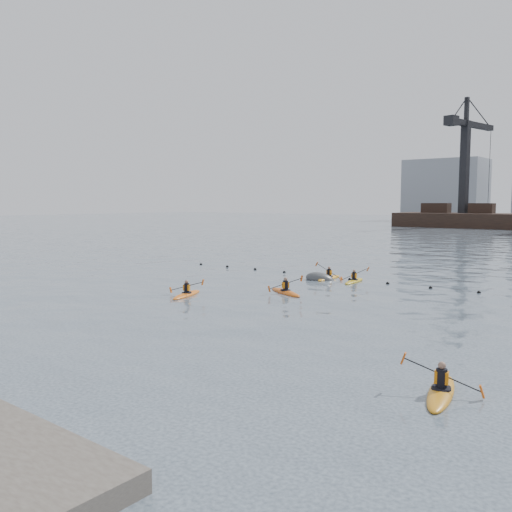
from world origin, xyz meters
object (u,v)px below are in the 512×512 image
Objects in this scene: kayaker_3 at (329,278)px; mooring_buoy at (320,280)px; kayaker_1 at (441,391)px; kayaker_2 at (286,292)px; kayaker_0 at (187,294)px; kayaker_5 at (354,281)px.

kayaker_3 is 1.55× the size of mooring_buoy.
kayaker_1 is 1.67× the size of mooring_buoy.
kayaker_2 is at bearing -85.37° from kayaker_3.
mooring_buoy is (-1.38, 6.27, -0.11)m from kayaker_2.
kayaker_0 reaches higher than mooring_buoy.
kayaker_1 is 23.77m from kayaker_3.
kayaker_5 is 1.51× the size of mooring_buoy.
mooring_buoy is (2.76, 10.66, -0.10)m from kayaker_0.
kayaker_5 is 2.50m from mooring_buoy.
kayaker_2 is at bearing 27.24° from kayaker_0.
kayaker_5 is (1.05, 6.81, -0.01)m from kayaker_2.
kayaker_0 is 1.06× the size of kayaker_5.
kayaker_5 is (5.20, 11.21, -0.01)m from kayaker_0.
mooring_buoy is at bearing 56.04° from kayaker_0.
kayaker_3 is 1.03× the size of kayaker_5.
kayaker_3 reaches higher than mooring_buoy.
kayaker_0 is 12.35m from kayaker_5.
kayaker_3 is (-14.86, 18.56, -0.01)m from kayaker_1.
mooring_buoy is (-15.13, 17.77, -0.11)m from kayaker_1.
kayaker_2 is 6.42m from mooring_buoy.
kayaker_5 is at bearing -10.87° from kayaker_3.
kayaker_3 is at bearing 55.76° from kayaker_0.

